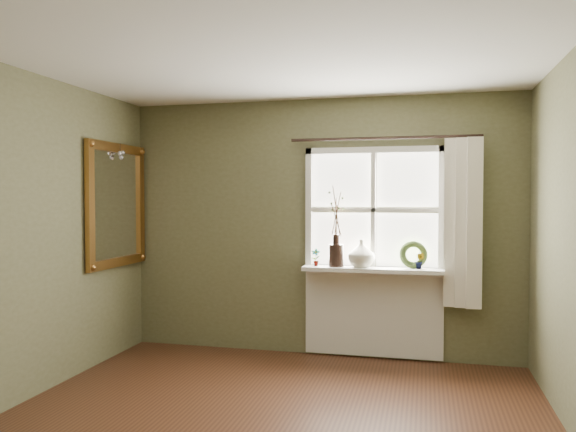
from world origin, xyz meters
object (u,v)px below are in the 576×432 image
Objects in this scene: dark_jug at (336,255)px; wreath at (413,258)px; cream_vase at (361,253)px; gilt_mirror at (117,205)px.

wreath reaches higher than dark_jug.
wreath is at bearing 4.60° from cream_vase.
gilt_mirror is (-2.41, -0.42, 0.47)m from cream_vase.
cream_vase is 0.50m from wreath.
dark_jug is 0.18× the size of gilt_mirror.
cream_vase is at bearing 9.90° from gilt_mirror.
gilt_mirror is at bearing -170.10° from cream_vase.
cream_vase is at bearing 174.94° from wreath.
dark_jug is 0.81× the size of cream_vase.
dark_jug is 0.81× the size of wreath.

